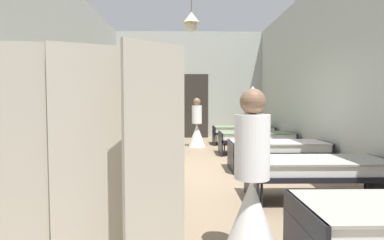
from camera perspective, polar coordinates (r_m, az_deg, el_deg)
name	(u,v)px	position (r m, az deg, el deg)	size (l,w,h in m)	color
ground_plane	(193,173)	(6.27, 0.17, -9.62)	(6.07, 12.02, 0.10)	#8C755B
room_shell	(192,74)	(7.36, -0.04, 8.34)	(5.87, 11.62, 3.99)	#B2B7AD
bed_left_row_1	(72,170)	(4.58, -21.11, -8.45)	(1.90, 0.84, 0.57)	black
bed_right_row_1	(318,169)	(4.68, 22.09, -8.22)	(1.90, 0.84, 0.57)	black
bed_left_row_2	(107,149)	(6.37, -15.24, -5.07)	(1.90, 0.84, 0.57)	black
bed_right_row_2	(278,148)	(6.44, 15.41, -4.98)	(1.90, 0.84, 0.57)	black
bed_left_row_3	(126,138)	(8.21, -12.00, -3.16)	(1.90, 0.84, 0.57)	black
bed_right_row_3	(256,137)	(8.27, 11.66, -3.11)	(1.90, 0.84, 0.57)	black
bed_left_row_4	(137,131)	(10.07, -9.96, -1.95)	(1.90, 0.84, 0.57)	black
bed_right_row_4	(243,131)	(10.12, 9.28, -1.92)	(1.90, 0.84, 0.57)	black
nurse_near_aisle	(197,129)	(9.41, 0.90, -1.72)	(0.52, 0.52, 1.49)	white
nurse_mid_aisle	(252,198)	(2.81, 10.83, -13.86)	(0.52, 0.52, 1.49)	white
privacy_screen	(85,187)	(2.00, -18.94, -11.51)	(1.22, 0.30, 1.70)	#BCB29E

